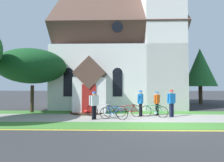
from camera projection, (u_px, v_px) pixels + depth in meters
name	position (u px, v px, depth m)	size (l,w,h in m)	color
ground	(149.00, 113.00, 12.92)	(140.00, 140.00, 0.00)	#333335
sidewalk_slab	(118.00, 118.00, 10.96)	(32.00, 2.78, 0.01)	#99968E
grass_verge	(118.00, 125.00, 8.76)	(32.00, 1.63, 0.01)	#427F33
church_lawn	(118.00, 112.00, 13.19)	(24.00, 1.66, 0.01)	#427F33
curb_paint_stripe	(118.00, 130.00, 7.80)	(28.00, 0.16, 0.01)	yellow
church_building	(122.00, 56.00, 18.49)	(11.78, 11.30, 13.82)	white
church_sign	(88.00, 94.00, 13.40)	(2.02, 0.19, 2.02)	slate
flower_bed	(88.00, 112.00, 12.93)	(2.47, 2.47, 0.34)	#382319
bicycle_black	(154.00, 111.00, 11.22)	(1.64, 0.66, 0.80)	black
bicycle_silver	(129.00, 111.00, 11.32)	(1.80, 0.12, 0.81)	black
bicycle_yellow	(100.00, 111.00, 11.40)	(1.81, 0.23, 0.84)	black
bicycle_blue	(113.00, 113.00, 10.48)	(1.68, 0.55, 0.81)	black
cyclist_in_yellow_jersey	(94.00, 103.00, 10.38)	(0.54, 0.48, 1.64)	black
cyclist_in_red_jersey	(171.00, 101.00, 11.29)	(0.62, 0.45, 1.74)	#191E38
cyclist_in_orange_jersey	(157.00, 101.00, 11.95)	(0.49, 0.54, 1.60)	black
cyclist_in_white_jersey	(141.00, 101.00, 11.46)	(0.44, 0.63, 1.70)	black
roadside_conifer	(200.00, 67.00, 19.69)	(3.43, 3.43, 6.21)	#3D2D1E
yard_deciduous_tree	(33.00, 66.00, 13.44)	(4.99, 4.99, 4.78)	#3D2D1E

